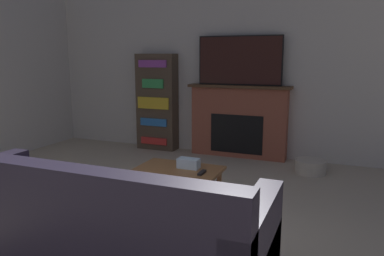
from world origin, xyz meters
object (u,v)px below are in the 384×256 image
(couch, at_px, (90,239))
(storage_basket, at_px, (311,167))
(tv, at_px, (240,61))
(fireplace, at_px, (239,121))
(coffee_table, at_px, (179,174))
(bookshelf, at_px, (157,102))

(couch, height_order, storage_basket, couch)
(tv, bearing_deg, fireplace, 90.00)
(tv, bearing_deg, storage_basket, -22.17)
(fireplace, xyz_separation_m, tv, (-0.00, -0.02, 0.92))
(fireplace, height_order, storage_basket, fireplace)
(fireplace, relative_size, couch, 0.66)
(coffee_table, distance_m, storage_basket, 2.07)
(fireplace, relative_size, tv, 1.23)
(fireplace, bearing_deg, couch, -90.88)
(tv, relative_size, storage_basket, 3.16)
(tv, relative_size, couch, 0.53)
(couch, bearing_deg, fireplace, 89.12)
(tv, distance_m, storage_basket, 1.84)
(fireplace, distance_m, couch, 3.60)
(storage_basket, bearing_deg, coffee_table, -124.36)
(coffee_table, bearing_deg, bookshelf, 122.41)
(couch, bearing_deg, coffee_table, 88.84)
(couch, distance_m, coffee_table, 1.42)
(couch, height_order, bookshelf, bookshelf)
(bookshelf, bearing_deg, fireplace, 0.92)
(tv, distance_m, couch, 3.76)
(fireplace, relative_size, coffee_table, 1.83)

